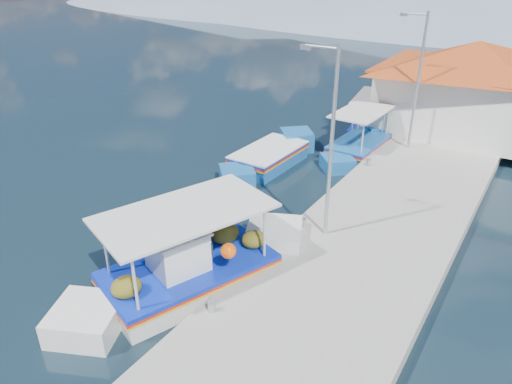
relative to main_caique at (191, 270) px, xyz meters
The scene contains 10 objects.
ground 3.01m from the main_caique, 138.92° to the left, with size 160.00×160.00×0.00m, color black.
quay 8.76m from the main_caique, 65.22° to the left, with size 5.00×44.00×0.50m, color #97958E.
bollards 7.37m from the main_caique, 77.71° to the left, with size 0.20×17.20×0.30m.
main_caique is the anchor object (origin of this frame).
caique_green_canopy 12.20m from the main_caique, 88.69° to the left, with size 2.09×6.34×2.37m.
caique_blue_hull 9.14m from the main_caique, 106.66° to the left, with size 2.17×6.78×1.21m.
caique_far 15.12m from the main_caique, 90.50° to the left, with size 2.58×6.46×2.29m.
harbor_building 17.55m from the main_caique, 76.83° to the left, with size 10.49×10.49×4.40m.
lamp_post_near 5.63m from the main_caique, 60.03° to the left, with size 1.21×0.14×6.00m.
lamp_post_far 13.56m from the main_caique, 80.03° to the left, with size 1.21×0.14×6.00m.
Camera 1 is at (9.93, -10.51, 8.76)m, focal length 33.90 mm.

